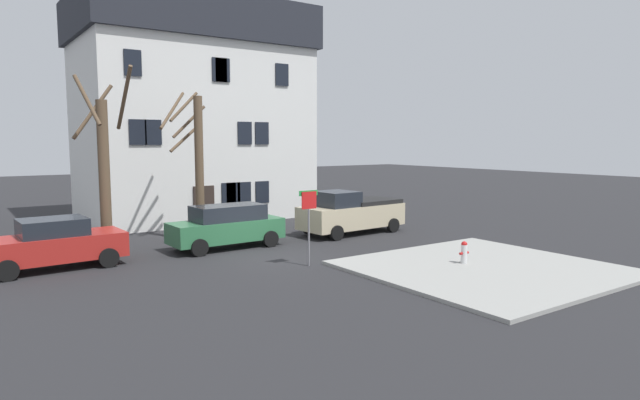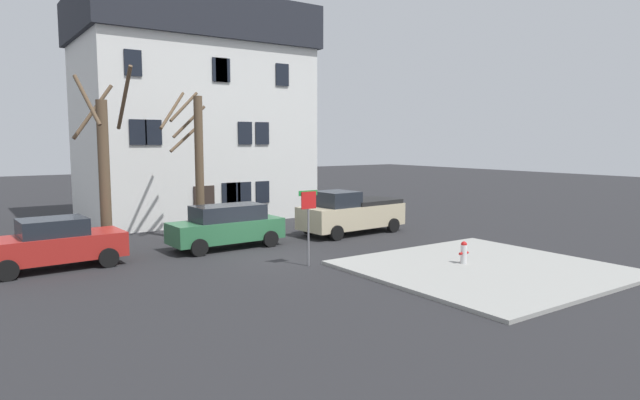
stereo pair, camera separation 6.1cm
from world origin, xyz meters
The scene contains 10 objects.
ground_plane centered at (0.00, 0.00, 0.00)m, with size 120.00×120.00×0.00m, color #262628.
sidewalk_slab centered at (4.99, -6.01, 0.06)m, with size 8.13×7.84×0.12m, color #999993.
building_main centered at (1.94, 12.23, 6.09)m, with size 12.47×8.11×11.97m.
tree_bare_near centered at (-4.82, 4.53, 3.38)m, with size 2.02×1.98×7.27m.
tree_bare_mid centered at (-0.94, 4.72, 3.48)m, with size 2.43×1.90×6.58m.
car_red_sedan centered at (-7.03, 2.60, 0.87)m, with size 4.63×2.26×1.75m.
car_green_wagon centered at (-0.58, 2.55, 0.92)m, with size 4.68×2.04×1.78m.
pickup_truck_beige centered at (5.77, 2.44, 1.00)m, with size 5.33×2.48×2.06m.
fire_hydrant centered at (4.81, -5.23, 0.52)m, with size 0.42×0.22×0.78m.
street_sign_pole centered at (0.40, -2.05, 1.88)m, with size 0.76×0.07×2.67m.
Camera 1 is at (-9.92, -17.61, 4.37)m, focal length 30.34 mm.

